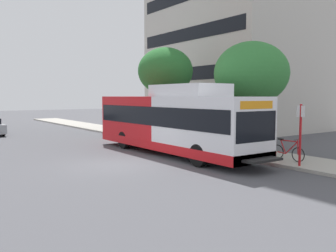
% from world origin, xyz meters
% --- Properties ---
extents(ground_plane, '(120.00, 120.00, 0.00)m').
position_xyz_m(ground_plane, '(0.00, 8.00, 0.00)').
color(ground_plane, '#4C4C51').
extents(sidewalk_curb, '(3.00, 56.00, 0.14)m').
position_xyz_m(sidewalk_curb, '(7.00, 6.00, 0.07)').
color(sidewalk_curb, '#A8A399').
rests_on(sidewalk_curb, ground).
extents(transit_bus, '(2.58, 12.25, 3.65)m').
position_xyz_m(transit_bus, '(3.88, 1.05, 1.70)').
color(transit_bus, white).
rests_on(transit_bus, ground).
extents(bus_stop_sign_pole, '(0.10, 0.36, 2.60)m').
position_xyz_m(bus_stop_sign_pole, '(5.87, -5.31, 1.65)').
color(bus_stop_sign_pole, red).
rests_on(bus_stop_sign_pole, sidewalk_curb).
extents(bicycle_parked, '(0.52, 1.76, 1.02)m').
position_xyz_m(bicycle_parked, '(6.59, -4.19, 0.56)').
color(bicycle_parked, black).
rests_on(bicycle_parked, sidewalk_curb).
extents(street_tree_near_stop, '(4.03, 4.03, 5.88)m').
position_xyz_m(street_tree_near_stop, '(7.76, -0.87, 4.29)').
color(street_tree_near_stop, '#4C3823').
rests_on(street_tree_near_stop, sidewalk_curb).
extents(street_tree_mid_block, '(3.95, 3.95, 6.41)m').
position_xyz_m(street_tree_mid_block, '(7.64, 7.07, 4.86)').
color(street_tree_mid_block, '#4C3823').
rests_on(street_tree_mid_block, sidewalk_curb).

